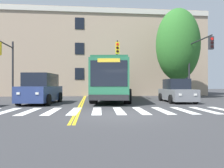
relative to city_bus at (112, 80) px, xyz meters
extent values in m
plane|color=#38383A|center=(-0.72, -9.62, -1.78)|extent=(120.00, 120.00, 0.00)
cube|color=white|center=(-6.26, -7.71, -1.78)|extent=(0.61, 3.34, 0.01)
cube|color=white|center=(-5.10, -7.76, -1.78)|extent=(0.61, 3.34, 0.01)
cube|color=white|center=(-3.94, -7.81, -1.78)|extent=(0.61, 3.34, 0.01)
cube|color=white|center=(-2.77, -7.86, -1.78)|extent=(0.61, 3.34, 0.01)
cube|color=white|center=(-1.61, -7.91, -1.78)|extent=(0.61, 3.34, 0.01)
cube|color=white|center=(-0.45, -7.96, -1.78)|extent=(0.61, 3.34, 0.01)
cube|color=white|center=(0.71, -8.01, -1.78)|extent=(0.61, 3.34, 0.01)
cube|color=white|center=(1.87, -8.06, -1.78)|extent=(0.61, 3.34, 0.01)
cube|color=white|center=(3.03, -8.11, -1.78)|extent=(0.61, 3.34, 0.01)
cube|color=white|center=(4.20, -8.16, -1.78)|extent=(0.61, 3.34, 0.01)
cube|color=gold|center=(-2.68, 6.07, -1.78)|extent=(0.12, 36.00, 0.01)
cube|color=gold|center=(-2.52, 6.07, -1.78)|extent=(0.12, 36.00, 0.01)
cube|color=#28704C|center=(0.00, -0.03, -0.02)|extent=(4.17, 11.93, 2.73)
cube|color=black|center=(1.28, -0.21, 0.26)|extent=(1.51, 10.65, 0.98)
cube|color=black|center=(-1.29, 0.15, 0.26)|extent=(1.51, 10.65, 0.98)
cube|color=black|center=(-0.81, -5.82, 0.31)|extent=(2.30, 0.35, 1.64)
cube|color=yellow|center=(-0.82, -5.83, 1.13)|extent=(1.41, 0.23, 0.24)
cube|color=#232326|center=(-0.82, -5.85, -1.20)|extent=(2.52, 0.45, 0.36)
cube|color=#246444|center=(0.00, -0.03, 1.43)|extent=(3.95, 11.44, 0.16)
cylinder|color=black|center=(0.72, -3.78, -1.24)|extent=(0.70, 1.15, 1.08)
cylinder|color=black|center=(-1.73, -3.44, -1.24)|extent=(0.70, 1.15, 1.08)
cylinder|color=black|center=(1.58, 2.41, -1.24)|extent=(0.70, 1.15, 1.08)
cylinder|color=black|center=(-0.86, 2.75, -1.24)|extent=(0.70, 1.15, 1.08)
cylinder|color=black|center=(1.73, 3.50, -1.24)|extent=(0.70, 1.15, 1.08)
cylinder|color=black|center=(-0.71, 3.84, -1.24)|extent=(0.70, 1.15, 1.08)
cube|color=navy|center=(-5.55, -3.04, -1.04)|extent=(2.49, 5.07, 1.05)
cube|color=black|center=(-5.55, -2.99, -0.05)|extent=(2.09, 3.21, 0.94)
cube|color=white|center=(-5.24, -5.55, -0.94)|extent=(0.20, 0.06, 0.14)
cube|color=white|center=(-6.41, -5.42, -0.94)|extent=(0.20, 0.06, 0.14)
cylinder|color=black|center=(-4.73, -4.65, -1.40)|extent=(0.30, 0.78, 0.76)
cylinder|color=black|center=(-6.72, -4.43, -1.40)|extent=(0.30, 0.78, 0.76)
cylinder|color=black|center=(-4.39, -1.64, -1.40)|extent=(0.30, 0.78, 0.76)
cylinder|color=black|center=(-6.38, -1.42, -1.40)|extent=(0.30, 0.78, 0.76)
cube|color=slate|center=(4.86, -2.69, -1.17)|extent=(2.01, 4.57, 0.85)
cube|color=black|center=(4.86, -2.56, -0.35)|extent=(1.71, 2.23, 0.81)
cube|color=white|center=(5.27, -4.98, -1.09)|extent=(0.20, 0.05, 0.14)
cube|color=white|center=(4.21, -4.93, -1.09)|extent=(0.20, 0.05, 0.14)
cylinder|color=black|center=(5.69, -4.13, -1.45)|extent=(0.25, 0.67, 0.66)
cylinder|color=black|center=(3.88, -4.04, -1.45)|extent=(0.25, 0.67, 0.66)
cylinder|color=black|center=(5.84, -1.35, -1.45)|extent=(0.25, 0.67, 0.66)
cylinder|color=black|center=(4.02, -1.26, -1.45)|extent=(0.25, 0.67, 0.66)
cube|color=#B7BABF|center=(-0.72, 8.62, -1.18)|extent=(2.10, 4.88, 0.83)
cube|color=black|center=(-0.71, 8.77, -0.36)|extent=(1.76, 2.39, 0.82)
cube|color=white|center=(-0.34, 6.19, -1.10)|extent=(0.20, 0.05, 0.14)
cube|color=white|center=(-1.41, 6.26, -1.10)|extent=(0.20, 0.05, 0.14)
cylinder|color=black|center=(0.10, 7.09, -1.45)|extent=(0.26, 0.67, 0.66)
cylinder|color=black|center=(-1.73, 7.21, -1.45)|extent=(0.26, 0.67, 0.66)
cylinder|color=black|center=(0.29, 10.04, -1.45)|extent=(0.26, 0.67, 0.66)
cylinder|color=black|center=(-1.54, 10.16, -1.45)|extent=(0.26, 0.67, 0.66)
cylinder|color=#28282D|center=(7.60, 0.95, 1.05)|extent=(0.16, 0.16, 5.66)
cylinder|color=#28282D|center=(7.55, -1.14, 3.49)|extent=(0.21, 4.19, 0.11)
cube|color=#28282D|center=(7.50, -3.09, 2.89)|extent=(0.35, 0.29, 1.00)
cylinder|color=red|center=(7.50, -3.24, 3.19)|extent=(0.22, 0.04, 0.22)
cylinder|color=black|center=(7.50, -3.24, 2.89)|extent=(0.22, 0.04, 0.22)
cylinder|color=black|center=(7.50, -3.24, 2.59)|extent=(0.22, 0.04, 0.22)
cylinder|color=#28282D|center=(-9.01, 1.24, 0.88)|extent=(0.16, 0.16, 5.32)
cylinder|color=#28282D|center=(-8.98, -0.44, 2.97)|extent=(0.18, 3.37, 0.11)
cylinder|color=#28282D|center=(0.65, 2.07, 1.03)|extent=(0.16, 0.16, 5.62)
cylinder|color=#28282D|center=(0.50, 0.56, 3.36)|extent=(0.42, 3.02, 0.11)
cube|color=yellow|center=(0.35, -0.79, 2.76)|extent=(0.37, 0.31, 1.00)
cylinder|color=red|center=(0.34, -0.94, 3.06)|extent=(0.22, 0.05, 0.22)
cylinder|color=black|center=(0.34, -0.94, 2.76)|extent=(0.22, 0.05, 0.22)
cylinder|color=black|center=(0.34, -0.94, 2.46)|extent=(0.22, 0.05, 0.22)
cylinder|color=#4C3D2D|center=(7.16, 2.68, -0.59)|extent=(0.57, 0.57, 2.39)
ellipsoid|color=#2D6B28|center=(7.16, 2.68, 3.83)|extent=(4.83, 4.76, 7.57)
cube|color=tan|center=(-3.29, 11.71, 3.66)|extent=(32.64, 9.04, 10.87)
cube|color=beige|center=(-3.29, 7.11, 8.69)|extent=(32.64, 0.16, 0.60)
cube|color=black|center=(-3.29, 7.16, 0.94)|extent=(1.10, 0.06, 1.40)
cube|color=black|center=(9.77, 7.16, 0.94)|extent=(1.10, 0.06, 1.40)
cube|color=black|center=(-3.29, 7.16, 3.98)|extent=(1.10, 0.06, 1.40)
cube|color=black|center=(9.77, 7.16, 3.98)|extent=(1.10, 0.06, 1.40)
cube|color=black|center=(-3.29, 7.16, 7.03)|extent=(1.10, 0.06, 1.40)
cube|color=black|center=(9.77, 7.16, 7.03)|extent=(1.10, 0.06, 1.40)
camera|label=1|loc=(-1.94, -19.40, -0.41)|focal=35.00mm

